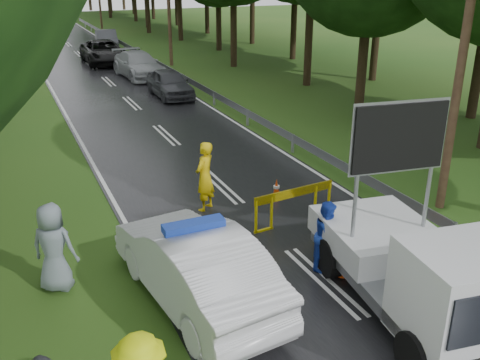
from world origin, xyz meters
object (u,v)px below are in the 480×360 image
officer (205,177)px  civilian (328,235)px  barrier (294,197)px  queue_car_second (139,65)px  police_sedan (195,265)px  work_truck (423,270)px  queue_car_third (104,52)px  queue_car_first (170,83)px  queue_car_fourth (107,40)px

officer → civilian: officer is taller
barrier → queue_car_second: size_ratio=0.46×
queue_car_second → police_sedan: bearing=-105.6°
queue_car_second → officer: bearing=-103.0°
work_truck → officer: bearing=115.3°
queue_car_third → queue_car_first: bearing=-84.1°
queue_car_first → barrier: bearing=-95.4°
work_truck → queue_car_first: size_ratio=1.25×
work_truck → queue_car_first: work_truck is taller
police_sedan → officer: bearing=-120.2°
officer → queue_car_second: bearing=-138.2°
barrier → queue_car_first: bearing=78.8°
queue_car_second → queue_car_first: bearing=-92.7°
queue_car_fourth → work_truck: bearing=-85.3°
barrier → civilian: (-0.42, -2.28, 0.05)m
work_truck → queue_car_fourth: bearing=95.7°
queue_car_second → queue_car_fourth: size_ratio=1.12×
queue_car_second → queue_car_fourth: queue_car_fourth is taller
queue_car_first → queue_car_third: size_ratio=0.73×
police_sedan → queue_car_second: size_ratio=0.98×
officer → queue_car_third: 26.14m
work_truck → queue_car_second: work_truck is taller
officer → queue_car_first: bearing=-142.5°
police_sedan → queue_car_fourth: 37.56m
civilian → queue_car_second: (1.69, 24.14, -0.05)m
officer → queue_car_first: officer is taller
work_truck → queue_car_first: (1.27, 20.52, -0.37)m
barrier → officer: (-1.85, 1.81, 0.23)m
work_truck → officer: 6.77m
police_sedan → queue_car_first: bearing=-112.6°
queue_car_third → queue_car_fourth: size_ratio=1.23×
civilian → queue_car_first: bearing=46.5°
queue_car_third → police_sedan: bearing=-96.9°
civilian → queue_car_third: bearing=51.0°
work_truck → queue_car_fourth: (1.64, 39.52, -0.31)m
queue_car_second → barrier: bearing=-97.5°
barrier → queue_car_first: 15.93m
work_truck → queue_car_second: 26.54m
police_sedan → officer: size_ratio=2.58×
queue_car_second → queue_car_third: size_ratio=0.91×
queue_car_fourth → queue_car_third: bearing=-95.4°
barrier → queue_car_first: size_ratio=0.58×
queue_car_first → queue_car_second: bearing=91.3°
queue_car_first → queue_car_third: queue_car_third is taller
officer → queue_car_first: (3.27, 14.05, -0.28)m
barrier → queue_car_second: bearing=80.6°
police_sedan → barrier: police_sedan is taller
officer → queue_car_third: officer is taller
police_sedan → queue_car_second: police_sedan is taller
civilian → queue_car_third: civilian is taller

